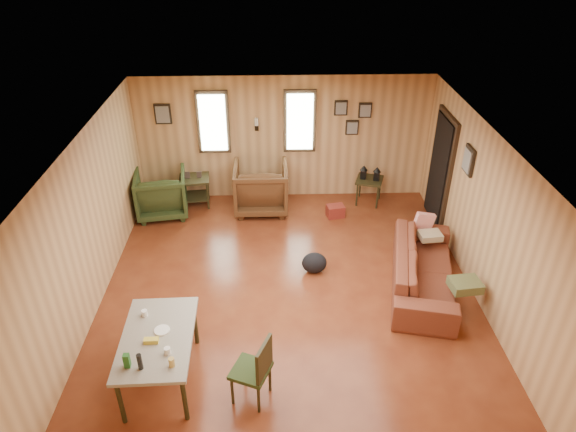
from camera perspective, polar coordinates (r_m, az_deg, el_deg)
name	(u,v)px	position (r m, az deg, el deg)	size (l,w,h in m)	color
room	(300,211)	(7.35, 1.35, 0.56)	(5.54, 6.04, 2.44)	brown
sofa	(425,263)	(7.87, 14.95, -5.03)	(2.22, 0.65, 0.87)	brown
recliner_brown	(261,186)	(9.57, -3.02, 3.40)	(0.98, 0.91, 1.00)	#4D2E17
recliner_green	(161,192)	(9.72, -13.91, 2.65)	(0.90, 0.84, 0.93)	#2D3B1B
end_table	(195,186)	(9.92, -10.31, 3.27)	(0.60, 0.56, 0.71)	#2E2B14
side_table	(370,178)	(9.91, 9.07, 4.19)	(0.61, 0.61, 0.77)	#2E2B14
cooler	(335,211)	(9.55, 5.29, 0.55)	(0.35, 0.28, 0.23)	maroon
backpack	(314,263)	(8.06, 2.94, -5.22)	(0.43, 0.35, 0.34)	black
sofa_pillows	(444,255)	(8.00, 17.00, -4.12)	(0.60, 1.77, 0.36)	brown
dining_table	(157,341)	(6.28, -14.33, -13.33)	(0.85, 1.38, 0.90)	gray
dining_chair	(256,368)	(6.00, -3.58, -16.49)	(0.53, 0.53, 0.90)	#2D3B1B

